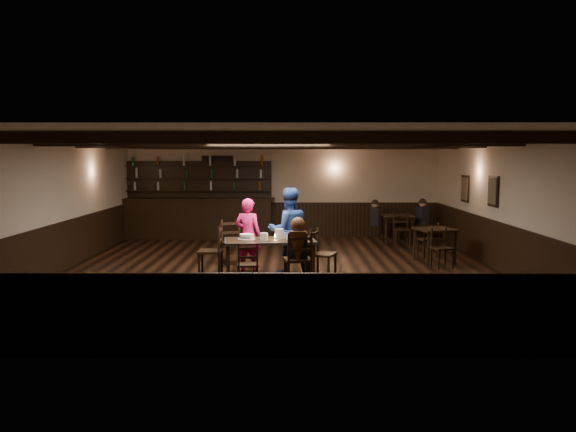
{
  "coord_description": "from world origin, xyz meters",
  "views": [
    {
      "loc": [
        0.2,
        -11.27,
        2.32
      ],
      "look_at": [
        0.16,
        0.2,
        1.11
      ],
      "focal_mm": 35.0,
      "sensor_mm": 36.0,
      "label": 1
    }
  ],
  "objects_px": {
    "cake": "(247,237)",
    "bar_counter": "(198,213)",
    "chair_near_right": "(299,256)",
    "man_blue": "(289,231)",
    "woman_pink": "(248,235)",
    "chair_near_left": "(248,262)",
    "dining_table": "(270,243)"
  },
  "relations": [
    {
      "from": "dining_table",
      "to": "cake",
      "type": "xyz_separation_m",
      "value": [
        -0.44,
        0.04,
        0.12
      ]
    },
    {
      "from": "cake",
      "to": "bar_counter",
      "type": "xyz_separation_m",
      "value": [
        -1.82,
        5.38,
        -0.07
      ]
    },
    {
      "from": "man_blue",
      "to": "bar_counter",
      "type": "bearing_deg",
      "value": -75.37
    },
    {
      "from": "dining_table",
      "to": "woman_pink",
      "type": "relative_size",
      "value": 1.2
    },
    {
      "from": "chair_near_left",
      "to": "woman_pink",
      "type": "relative_size",
      "value": 0.54
    },
    {
      "from": "chair_near_left",
      "to": "chair_near_right",
      "type": "distance_m",
      "value": 0.91
    },
    {
      "from": "chair_near_left",
      "to": "bar_counter",
      "type": "relative_size",
      "value": 0.18
    },
    {
      "from": "man_blue",
      "to": "bar_counter",
      "type": "distance_m",
      "value": 5.56
    },
    {
      "from": "bar_counter",
      "to": "dining_table",
      "type": "bearing_deg",
      "value": -67.39
    },
    {
      "from": "dining_table",
      "to": "chair_near_right",
      "type": "bearing_deg",
      "value": -56.81
    },
    {
      "from": "chair_near_right",
      "to": "man_blue",
      "type": "height_order",
      "value": "man_blue"
    },
    {
      "from": "woman_pink",
      "to": "cake",
      "type": "relative_size",
      "value": 4.53
    },
    {
      "from": "dining_table",
      "to": "woman_pink",
      "type": "xyz_separation_m",
      "value": [
        -0.46,
        0.62,
        0.07
      ]
    },
    {
      "from": "dining_table",
      "to": "bar_counter",
      "type": "height_order",
      "value": "bar_counter"
    },
    {
      "from": "woman_pink",
      "to": "man_blue",
      "type": "distance_m",
      "value": 0.83
    },
    {
      "from": "chair_near_right",
      "to": "man_blue",
      "type": "xyz_separation_m",
      "value": [
        -0.19,
        1.35,
        0.27
      ]
    },
    {
      "from": "dining_table",
      "to": "man_blue",
      "type": "relative_size",
      "value": 1.05
    },
    {
      "from": "chair_near_left",
      "to": "dining_table",
      "type": "bearing_deg",
      "value": 65.81
    },
    {
      "from": "chair_near_right",
      "to": "bar_counter",
      "type": "distance_m",
      "value": 6.85
    },
    {
      "from": "bar_counter",
      "to": "man_blue",
      "type": "bearing_deg",
      "value": -61.88
    },
    {
      "from": "dining_table",
      "to": "bar_counter",
      "type": "bearing_deg",
      "value": 112.61
    },
    {
      "from": "man_blue",
      "to": "bar_counter",
      "type": "height_order",
      "value": "bar_counter"
    },
    {
      "from": "chair_near_right",
      "to": "man_blue",
      "type": "relative_size",
      "value": 0.59
    },
    {
      "from": "man_blue",
      "to": "dining_table",
      "type": "bearing_deg",
      "value": 41.82
    },
    {
      "from": "woman_pink",
      "to": "chair_near_right",
      "type": "bearing_deg",
      "value": 143.17
    },
    {
      "from": "cake",
      "to": "bar_counter",
      "type": "distance_m",
      "value": 5.68
    },
    {
      "from": "woman_pink",
      "to": "man_blue",
      "type": "height_order",
      "value": "man_blue"
    },
    {
      "from": "dining_table",
      "to": "chair_near_right",
      "type": "xyz_separation_m",
      "value": [
        0.55,
        -0.83,
        -0.09
      ]
    },
    {
      "from": "dining_table",
      "to": "cake",
      "type": "distance_m",
      "value": 0.46
    },
    {
      "from": "chair_near_right",
      "to": "bar_counter",
      "type": "height_order",
      "value": "bar_counter"
    },
    {
      "from": "chair_near_left",
      "to": "man_blue",
      "type": "relative_size",
      "value": 0.47
    },
    {
      "from": "dining_table",
      "to": "chair_near_right",
      "type": "relative_size",
      "value": 1.78
    }
  ]
}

